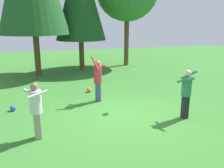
% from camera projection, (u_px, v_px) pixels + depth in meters
% --- Properties ---
extents(ground_plane, '(40.00, 40.00, 0.00)m').
position_uv_depth(ground_plane, '(124.00, 114.00, 8.78)').
color(ground_plane, '#387A2D').
extents(person_thrower, '(0.69, 0.69, 1.93)m').
position_uv_depth(person_thrower, '(98.00, 77.00, 9.95)').
color(person_thrower, '#38476B').
rests_on(person_thrower, ground_plane).
extents(person_catcher, '(0.74, 0.74, 1.72)m').
position_uv_depth(person_catcher, '(186.00, 90.00, 8.21)').
color(person_catcher, black).
rests_on(person_catcher, ground_plane).
extents(person_bystander, '(0.70, 0.67, 1.66)m').
position_uv_depth(person_bystander, '(36.00, 106.00, 6.76)').
color(person_bystander, gray).
rests_on(person_bystander, ground_plane).
extents(frisbee, '(0.35, 0.35, 0.11)m').
position_uv_depth(frisbee, '(133.00, 70.00, 9.10)').
color(frisbee, yellow).
extents(ball_orange, '(0.23, 0.23, 0.23)m').
position_uv_depth(ball_orange, '(89.00, 90.00, 11.43)').
color(ball_orange, orange).
rests_on(ball_orange, ground_plane).
extents(ball_blue, '(0.22, 0.22, 0.22)m').
position_uv_depth(ball_blue, '(13.00, 108.00, 9.07)').
color(ball_blue, blue).
rests_on(ball_blue, ground_plane).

